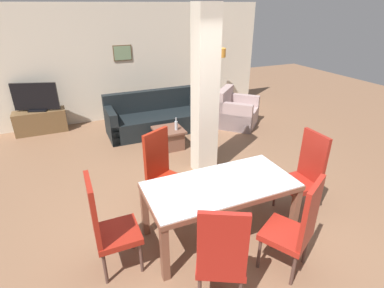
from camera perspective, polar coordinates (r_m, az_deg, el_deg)
name	(u,v)px	position (r m, az deg, el deg)	size (l,w,h in m)	color
ground_plane	(218,233)	(4.03, 5.06, -16.55)	(18.00, 18.00, 0.00)	brown
back_wall	(126,63)	(7.70, -12.42, 14.81)	(7.20, 0.09, 2.70)	beige
divider_pillar	(205,96)	(4.80, 2.46, 9.20)	(0.35, 0.34, 2.70)	beige
dining_table	(220,194)	(3.65, 5.42, -9.51)	(1.79, 0.86, 0.75)	brown
dining_chair_near_left	(221,255)	(2.92, 5.61, -20.23)	(0.62, 0.62, 1.16)	maroon
dining_chair_near_right	(297,226)	(3.37, 19.29, -14.53)	(0.63, 0.63, 1.16)	maroon
dining_chair_head_left	(107,224)	(3.33, -15.94, -14.50)	(0.46, 0.46, 1.16)	maroon
dining_chair_head_right	(304,172)	(4.35, 20.64, -5.03)	(0.46, 0.46, 1.16)	maroon
dining_chair_far_left	(163,170)	(4.14, -5.57, -4.98)	(0.62, 0.62, 1.16)	maroon
sofa	(156,119)	(6.87, -6.93, 4.83)	(2.16, 0.90, 0.88)	black
armchair	(236,113)	(7.25, 8.30, 5.85)	(1.24, 1.24, 0.87)	#AF9391
coffee_table	(169,138)	(6.06, -4.43, 1.16)	(0.57, 0.59, 0.40)	brown
bottle	(176,125)	(5.90, -3.04, 3.59)	(0.06, 0.06, 0.25)	#B2B7BC
tv_stand	(41,122)	(7.58, -26.83, 3.84)	(1.08, 0.40, 0.51)	brown
tv_screen	(35,97)	(7.42, -27.67, 7.85)	(0.92, 0.34, 0.63)	black
floor_lamp	(220,59)	(8.01, 5.33, 15.77)	(0.29, 0.29, 1.64)	#B7B7BC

